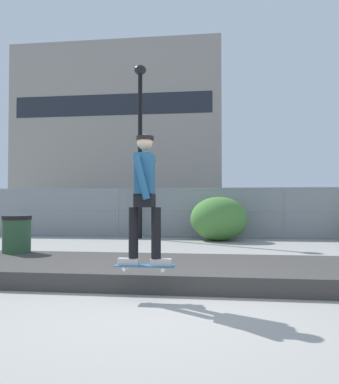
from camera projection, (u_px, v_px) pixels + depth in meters
ground_plane at (155, 311)px, 4.71m from camera, size 120.00×120.00×0.00m
gravel_berm at (174, 271)px, 6.71m from camera, size 12.60×2.46×0.27m
skateboard at (145, 266)px, 5.25m from camera, size 0.80×0.21×0.07m
skater at (145, 191)px, 5.28m from camera, size 0.72×0.58×1.75m
chain_fence at (199, 213)px, 14.54m from camera, size 18.53×0.06×1.85m
street_lamp at (140, 129)px, 14.39m from camera, size 0.44×0.44×6.36m
parked_car_near at (122, 213)px, 17.15m from camera, size 4.46×2.07×1.66m
library_building at (126, 136)px, 53.49m from camera, size 25.79×14.54×20.72m
shrub_left at (219, 219)px, 13.40m from camera, size 1.94×1.59×1.50m
trash_bin at (17, 241)px, 8.05m from camera, size 0.59×0.59×1.03m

